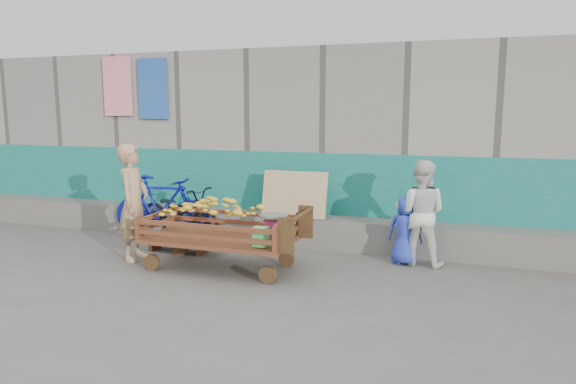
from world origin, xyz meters
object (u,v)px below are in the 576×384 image
(bench, at_px, (178,240))
(child, at_px, (405,230))
(woman, at_px, (420,213))
(bicycle_blue, at_px, (162,207))
(bicycle_dark, at_px, (179,213))
(vendor_man, at_px, (134,202))
(banana_cart, at_px, (217,223))

(bench, distance_m, child, 3.23)
(bench, height_order, child, child)
(woman, bearing_deg, child, 21.82)
(bicycle_blue, bearing_deg, bicycle_dark, -93.10)
(vendor_man, relative_size, bicycle_dark, 0.98)
(banana_cart, relative_size, child, 2.26)
(vendor_man, distance_m, child, 3.69)
(bench, height_order, bicycle_dark, bicycle_dark)
(child, relative_size, bicycle_dark, 0.57)
(woman, relative_size, bicycle_dark, 0.86)
(bench, xyz_separation_m, bicycle_blue, (-0.67, 0.66, 0.33))
(banana_cart, xyz_separation_m, bicycle_dark, (-1.27, 1.21, -0.18))
(bicycle_blue, bearing_deg, banana_cart, -131.23)
(child, distance_m, bicycle_blue, 3.86)
(banana_cart, height_order, woman, woman)
(child, bearing_deg, bicycle_dark, 1.38)
(vendor_man, xyz_separation_m, woman, (3.74, 1.01, -0.10))
(vendor_man, height_order, bicycle_blue, vendor_man)
(bench, xyz_separation_m, child, (3.19, 0.43, 0.28))
(woman, distance_m, bicycle_dark, 3.75)
(banana_cart, distance_m, child, 2.49)
(banana_cart, distance_m, vendor_man, 1.29)
(banana_cart, relative_size, woman, 1.49)
(banana_cart, height_order, bicycle_blue, bicycle_blue)
(bicycle_dark, bearing_deg, child, -81.24)
(bicycle_dark, bearing_deg, woman, -80.19)
(bench, distance_m, bicycle_dark, 0.80)
(bicycle_dark, bearing_deg, vendor_man, -167.53)
(vendor_man, height_order, child, vendor_man)
(woman, bearing_deg, bicycle_blue, 2.38)
(vendor_man, bearing_deg, bicycle_blue, 3.06)
(child, bearing_deg, woman, -157.88)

